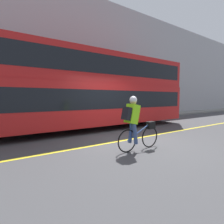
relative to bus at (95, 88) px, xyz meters
The scene contains 8 objects.
ground_plane 3.55m from the bus, 94.33° to the right, with size 80.00×80.00×0.00m, color #424244.
road_center_line 3.43m from the bus, 94.56° to the right, with size 50.00×0.14×0.01m, color yellow.
sidewalk_curb 3.27m from the bus, 94.82° to the left, with size 60.00×1.63×0.13m.
building_facade 4.23m from the bus, 93.52° to the left, with size 60.00×0.30×8.58m.
bus is the anchor object (origin of this frame).
cyclist_on_bike 4.17m from the bus, 102.06° to the right, with size 1.57×0.32×1.59m.
trash_bin 6.58m from the bus, 23.10° to the left, with size 0.53×0.53×1.00m.
street_sign_post 3.61m from the bus, 135.08° to the left, with size 0.36×0.09×2.34m.
Camera 1 is at (-3.98, -4.75, 1.54)m, focal length 28.00 mm.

